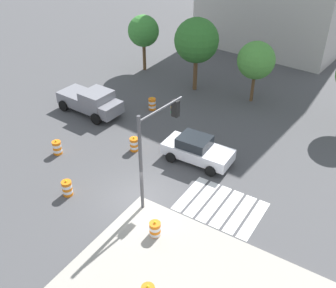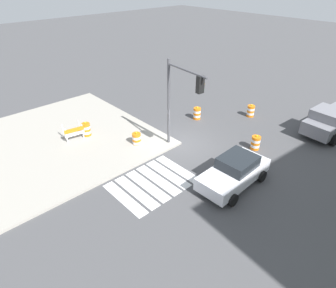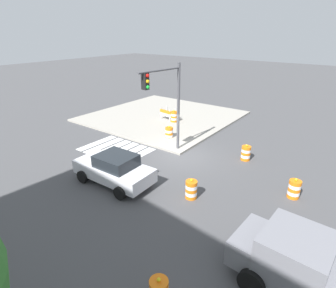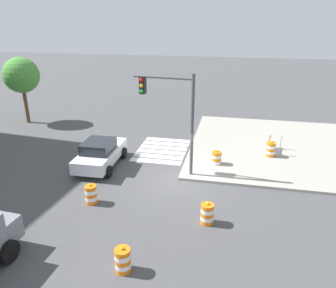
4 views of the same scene
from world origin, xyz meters
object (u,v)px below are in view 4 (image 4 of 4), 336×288
object	(u,v)px
construction_barricade	(272,143)
street_tree_corner_lot	(21,75)
traffic_barrel_near_corner	(123,260)
sports_car	(100,153)
traffic_barrel_far_curb	(91,194)
traffic_barrel_crosswalk_end	(207,214)
traffic_barrel_median_near	(217,159)
traffic_barrel_on_sidewalk	(271,149)
traffic_light_pole	(171,106)

from	to	relation	value
construction_barricade	street_tree_corner_lot	size ratio (longest dim) A/B	0.25
traffic_barrel_near_corner	construction_barricade	size ratio (longest dim) A/B	0.76
sports_car	construction_barricade	size ratio (longest dim) A/B	3.23
construction_barricade	traffic_barrel_far_curb	bearing A→B (deg)	132.48
traffic_barrel_crosswalk_end	traffic_barrel_median_near	world-z (taller)	same
traffic_barrel_near_corner	traffic_barrel_crosswalk_end	size ratio (longest dim) A/B	1.00
traffic_barrel_crosswalk_end	sports_car	bearing A→B (deg)	56.50
traffic_barrel_on_sidewalk	construction_barricade	world-z (taller)	traffic_barrel_on_sidewalk
construction_barricade	traffic_light_pole	bearing A→B (deg)	126.59
traffic_barrel_near_corner	traffic_light_pole	world-z (taller)	traffic_light_pole
traffic_barrel_on_sidewalk	traffic_light_pole	xyz separation A→B (m)	(-3.39, 5.61, 3.31)
traffic_barrel_median_near	traffic_barrel_on_sidewalk	size ratio (longest dim) A/B	1.00
traffic_barrel_near_corner	traffic_barrel_crosswalk_end	xyz separation A→B (m)	(3.41, -2.56, 0.00)
traffic_barrel_on_sidewalk	construction_barricade	bearing A→B (deg)	-6.83
traffic_barrel_near_corner	street_tree_corner_lot	bearing A→B (deg)	42.68
traffic_barrel_near_corner	traffic_light_pole	distance (m)	8.44
traffic_barrel_on_sidewalk	traffic_barrel_median_near	bearing A→B (deg)	119.90
construction_barricade	street_tree_corner_lot	bearing A→B (deg)	82.09
traffic_barrel_near_corner	construction_barricade	bearing A→B (deg)	-26.08
traffic_barrel_near_corner	traffic_barrel_far_curb	world-z (taller)	same
traffic_barrel_crosswalk_end	traffic_barrel_far_curb	size ratio (longest dim) A/B	1.00
construction_barricade	traffic_barrel_on_sidewalk	bearing A→B (deg)	173.17
traffic_barrel_crosswalk_end	street_tree_corner_lot	bearing A→B (deg)	55.04
traffic_barrel_crosswalk_end	street_tree_corner_lot	xyz separation A→B (m)	(11.21, 16.04, 3.45)
traffic_barrel_near_corner	traffic_light_pole	bearing A→B (deg)	-0.95
traffic_barrel_crosswalk_end	traffic_barrel_far_curb	bearing A→B (deg)	84.97
traffic_barrel_near_corner	traffic_barrel_on_sidewalk	world-z (taller)	traffic_barrel_on_sidewalk
traffic_barrel_far_curb	construction_barricade	size ratio (longest dim) A/B	0.76
traffic_light_pole	traffic_barrel_far_curb	bearing A→B (deg)	141.07
traffic_barrel_median_near	construction_barricade	size ratio (longest dim) A/B	0.76
traffic_light_pole	traffic_barrel_crosswalk_end	bearing A→B (deg)	-150.47
traffic_barrel_far_curb	traffic_barrel_on_sidewalk	xyz separation A→B (m)	(7.19, -8.68, 0.15)
street_tree_corner_lot	traffic_barrel_near_corner	bearing A→B (deg)	-137.32
traffic_barrel_near_corner	street_tree_corner_lot	xyz separation A→B (m)	(14.62, 13.49, 3.45)
traffic_barrel_far_curb	construction_barricade	world-z (taller)	construction_barricade
construction_barricade	traffic_light_pole	distance (m)	7.80
traffic_barrel_on_sidewalk	street_tree_corner_lot	world-z (taller)	street_tree_corner_lot
traffic_barrel_crosswalk_end	traffic_light_pole	size ratio (longest dim) A/B	0.19
sports_car	street_tree_corner_lot	size ratio (longest dim) A/B	0.81
traffic_light_pole	street_tree_corner_lot	bearing A→B (deg)	63.02
traffic_barrel_on_sidewalk	construction_barricade	size ratio (longest dim) A/B	0.76
traffic_barrel_near_corner	construction_barricade	distance (m)	13.29
traffic_barrel_far_curb	street_tree_corner_lot	distance (m)	15.43
traffic_barrel_crosswalk_end	street_tree_corner_lot	distance (m)	19.87
traffic_barrel_median_near	sports_car	bearing A→B (deg)	101.94
street_tree_corner_lot	traffic_light_pole	bearing A→B (deg)	-116.98
traffic_barrel_crosswalk_end	traffic_light_pole	xyz separation A→B (m)	(4.29, 2.43, 3.46)
sports_car	traffic_light_pole	xyz separation A→B (m)	(-0.14, -4.25, 3.10)
sports_car	traffic_light_pole	size ratio (longest dim) A/B	0.79
sports_car	construction_barricade	distance (m)	10.78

